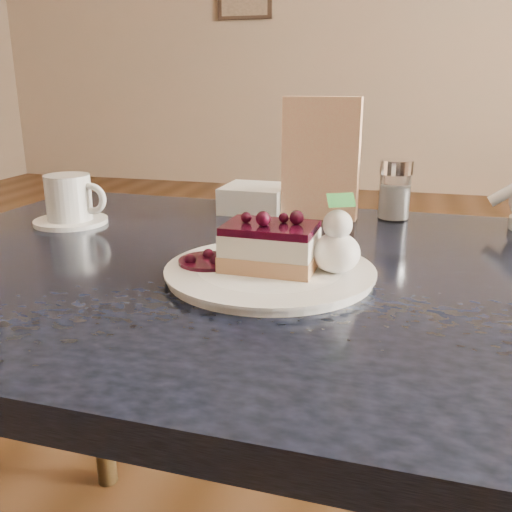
% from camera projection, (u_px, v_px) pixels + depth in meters
% --- Properties ---
extents(main_table, '(1.22, 0.83, 0.75)m').
position_uv_depth(main_table, '(279.00, 317.00, 0.82)').
color(main_table, black).
rests_on(main_table, ground).
extents(dessert_plate, '(0.27, 0.27, 0.01)m').
position_uv_depth(dessert_plate, '(270.00, 273.00, 0.75)').
color(dessert_plate, white).
rests_on(dessert_plate, main_table).
extents(cheesecake_slice, '(0.12, 0.09, 0.06)m').
position_uv_depth(cheesecake_slice, '(270.00, 247.00, 0.74)').
color(cheesecake_slice, tan).
rests_on(cheesecake_slice, dessert_plate).
extents(whipped_cream, '(0.06, 0.06, 0.05)m').
position_uv_depth(whipped_cream, '(336.00, 252.00, 0.72)').
color(whipped_cream, white).
rests_on(whipped_cream, dessert_plate).
extents(berry_sauce, '(0.08, 0.08, 0.01)m').
position_uv_depth(berry_sauce, '(208.00, 261.00, 0.76)').
color(berry_sauce, black).
rests_on(berry_sauce, dessert_plate).
extents(coffee_set, '(0.14, 0.13, 0.09)m').
position_uv_depth(coffee_set, '(70.00, 202.00, 1.01)').
color(coffee_set, white).
rests_on(coffee_set, main_table).
extents(menu_card, '(0.14, 0.03, 0.22)m').
position_uv_depth(menu_card, '(321.00, 159.00, 1.03)').
color(menu_card, '#FFEEB0').
rests_on(menu_card, main_table).
extents(sugar_shaker, '(0.06, 0.06, 0.11)m').
position_uv_depth(sugar_shaker, '(395.00, 189.00, 1.04)').
color(sugar_shaker, white).
rests_on(sugar_shaker, main_table).
extents(napkin_stack, '(0.12, 0.12, 0.05)m').
position_uv_depth(napkin_stack, '(255.00, 198.00, 1.11)').
color(napkin_stack, white).
rests_on(napkin_stack, main_table).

